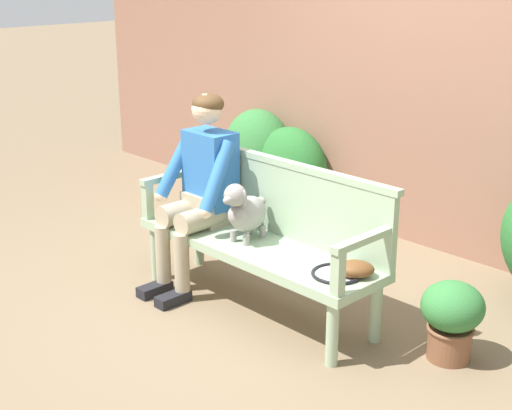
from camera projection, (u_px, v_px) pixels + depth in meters
The scene contains 13 objects.
ground_plane at pixel (256, 307), 4.76m from camera, with size 40.00×40.00×0.00m, color #7A664C.
brick_garden_fence at pixel (429, 110), 5.64m from camera, with size 8.00×0.30×2.08m, color #936651.
hedge_bush_mid_left at pixel (291, 171), 6.40m from camera, with size 0.73×0.50×0.77m, color #286B2D.
hedge_bush_mid_right at pixel (258, 156), 6.68m from camera, with size 0.72×0.59×0.87m, color #337538.
garden_bench at pixel (256, 251), 4.64m from camera, with size 1.76×0.51×0.45m.
bench_backrest at pixel (281, 197), 4.68m from camera, with size 1.80×0.06×0.50m.
bench_armrest_left_end at pixel (162, 186), 5.07m from camera, with size 0.06×0.51×0.28m.
bench_armrest_right_end at pixel (354, 253), 3.92m from camera, with size 0.06×0.51×0.28m.
person_seated at pixel (201, 185), 4.87m from camera, with size 0.56×0.65×1.32m.
dog_on_bench at pixel (245, 211), 4.59m from camera, with size 0.23×0.40×0.40m.
tennis_racket at pixel (340, 272), 4.16m from camera, with size 0.33×0.58×0.03m.
baseball_glove at pixel (355, 269), 4.12m from camera, with size 0.22×0.17×0.09m, color brown.
potted_plant at pixel (452, 316), 4.07m from camera, with size 0.35×0.35×0.46m.
Camera 1 is at (3.10, -2.98, 2.14)m, focal length 51.75 mm.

